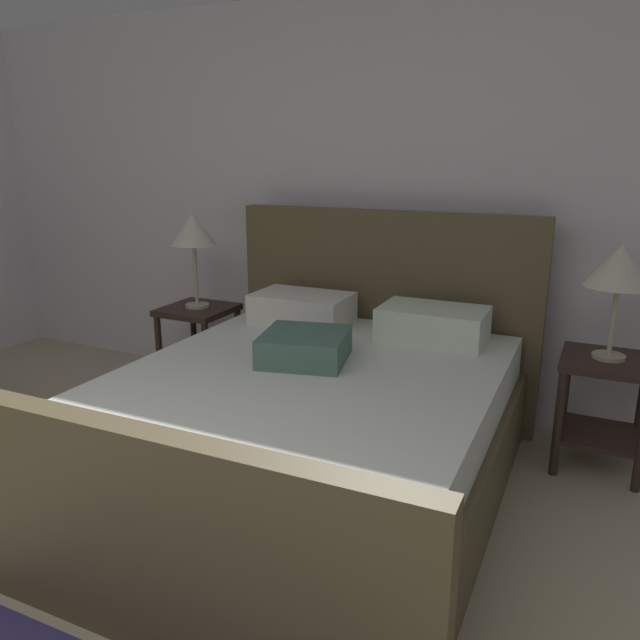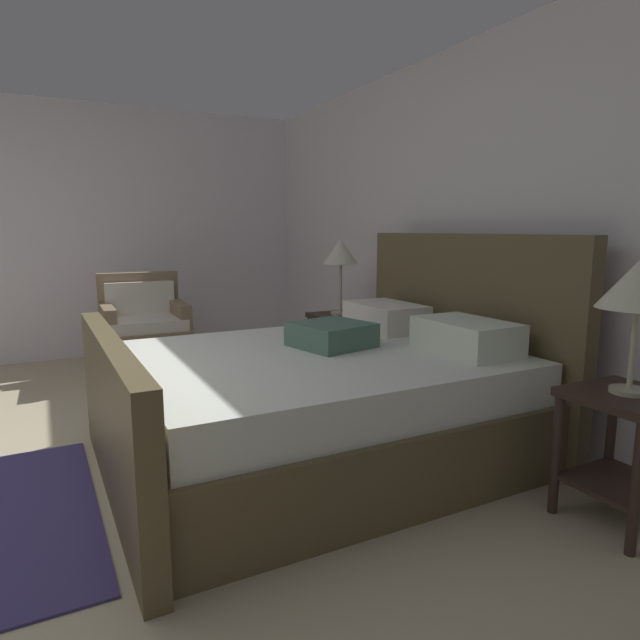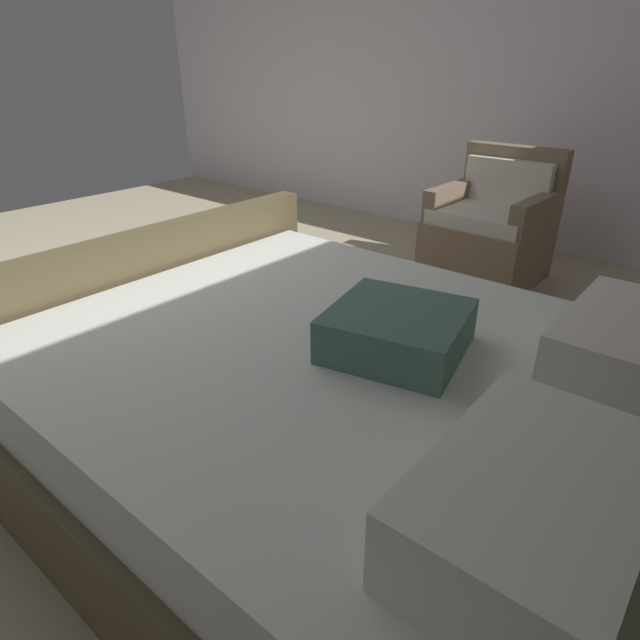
% 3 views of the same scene
% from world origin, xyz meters
% --- Properties ---
extents(ground_plane, '(6.24, 6.45, 0.02)m').
position_xyz_m(ground_plane, '(0.00, 0.00, -0.01)').
color(ground_plane, '#B7AA8A').
extents(wall_side_left, '(0.12, 6.57, 2.53)m').
position_xyz_m(wall_side_left, '(-3.18, 0.00, 1.27)').
color(wall_side_left, white).
rests_on(wall_side_left, ground).
extents(bed, '(1.90, 2.28, 1.27)m').
position_xyz_m(bed, '(0.19, 2.00, 0.35)').
color(bed, brown).
rests_on(bed, ground).
extents(armchair, '(0.74, 0.73, 0.90)m').
position_xyz_m(armchair, '(-2.22, 1.41, 0.35)').
color(armchair, '#836C53').
rests_on(armchair, ground).
extents(area_rug, '(1.60, 0.95, 0.01)m').
position_xyz_m(area_rug, '(0.19, 0.30, 0.01)').
color(area_rug, '#3B3368').
rests_on(area_rug, ground).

